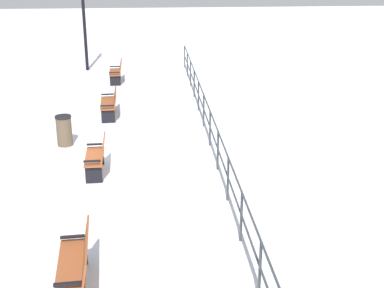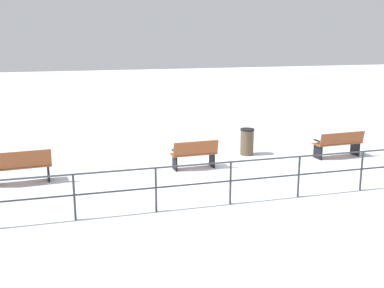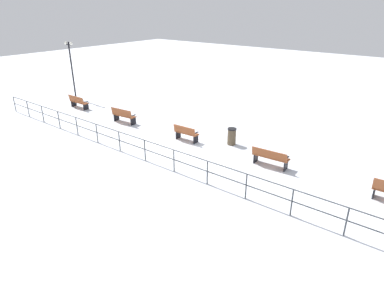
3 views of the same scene
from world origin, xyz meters
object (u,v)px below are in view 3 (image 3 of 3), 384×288
bench_fifth (78,102)px  trash_bin (232,136)px  bench_second (270,157)px  bench_third (186,133)px  lamppost_middle (71,62)px  bench_fourth (123,115)px

bench_fifth → trash_bin: bench_fifth is taller
trash_bin → bench_fifth: bearing=95.1°
bench_second → bench_third: bench_third is taller
bench_fifth → trash_bin: (1.07, -12.05, -0.02)m
lamppost_middle → trash_bin: (-0.40, -14.59, -2.39)m
lamppost_middle → trash_bin: size_ratio=4.81×
lamppost_middle → bench_fourth: bearing=-102.2°
trash_bin → bench_fourth: bearing=99.7°
bench_second → bench_fourth: 9.87m
bench_second → bench_fifth: size_ratio=1.03×
bench_fourth → trash_bin: bearing=-84.5°
bench_fourth → bench_fifth: size_ratio=1.02×
bench_third → lamppost_middle: bearing=80.8°
bench_fifth → bench_third: bearing=-91.1°
bench_fifth → lamppost_middle: size_ratio=0.38×
bench_second → bench_fourth: (-0.06, 9.87, 0.03)m
bench_fourth → trash_bin: bench_fourth is taller
bench_third → bench_fifth: size_ratio=0.86×
bench_third → bench_fourth: 4.93m
lamppost_middle → trash_bin: bearing=-91.6°
bench_fourth → trash_bin: (1.22, -7.11, -0.05)m
bench_second → trash_bin: size_ratio=1.88×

